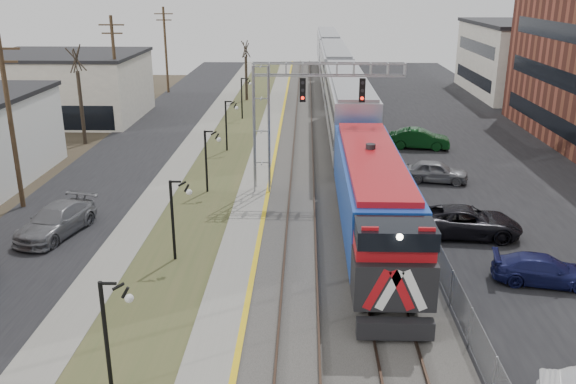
{
  "coord_description": "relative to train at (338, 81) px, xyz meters",
  "views": [
    {
      "loc": [
        2.19,
        -8.37,
        12.55
      ],
      "look_at": [
        1.33,
        20.63,
        2.6
      ],
      "focal_mm": 38.0,
      "sensor_mm": 36.0,
      "label": 1
    }
  ],
  "objects": [
    {
      "name": "signal_gantry",
      "position": [
        -4.28,
        -27.43,
        2.67
      ],
      "size": [
        9.0,
        1.07,
        8.15
      ],
      "color": "gray",
      "rests_on": "ground"
    },
    {
      "name": "car_lot_d",
      "position": [
        7.19,
        -39.36,
        -2.28
      ],
      "size": [
        4.63,
        2.55,
        1.27
      ],
      "primitive_type": "imported",
      "rotation": [
        0.0,
        0.0,
        1.39
      ],
      "color": "#171B52",
      "rests_on": "ground"
    },
    {
      "name": "fence",
      "position": [
        2.7,
        -20.42,
        -2.12
      ],
      "size": [
        0.04,
        120.0,
        1.6
      ],
      "primitive_type": "cube",
      "color": "gray",
      "rests_on": "ground"
    },
    {
      "name": "platform_edge",
      "position": [
        -5.62,
        -20.42,
        -2.67
      ],
      "size": [
        0.24,
        120.0,
        0.01
      ],
      "primitive_type": "cube",
      "color": "gold",
      "rests_on": "platform"
    },
    {
      "name": "bare_trees",
      "position": [
        -18.16,
        -16.51,
        -0.22
      ],
      "size": [
        12.3,
        42.3,
        5.95
      ],
      "color": "#382D23",
      "rests_on": "ground"
    },
    {
      "name": "ballast_bed",
      "position": [
        -1.5,
        -20.42,
        -2.82
      ],
      "size": [
        8.0,
        120.0,
        0.2
      ],
      "primitive_type": "cube",
      "color": "#595651",
      "rests_on": "ground"
    },
    {
      "name": "grass_median",
      "position": [
        -9.5,
        -20.42,
        -2.89
      ],
      "size": [
        4.0,
        120.0,
        0.06
      ],
      "primitive_type": "cube",
      "color": "#424B28",
      "rests_on": "ground"
    },
    {
      "name": "street_west",
      "position": [
        -17.0,
        -20.42,
        -2.9
      ],
      "size": [
        7.0,
        120.0,
        0.04
      ],
      "primitive_type": "cube",
      "color": "black",
      "rests_on": "ground"
    },
    {
      "name": "car_street_b",
      "position": [
        -16.32,
        -34.56,
        -2.14
      ],
      "size": [
        3.35,
        5.7,
        1.55
      ],
      "primitive_type": "imported",
      "rotation": [
        0.0,
        0.0,
        -0.23
      ],
      "color": "slate",
      "rests_on": "ground"
    },
    {
      "name": "car_lot_e",
      "position": [
        5.35,
        -24.89,
        -2.2
      ],
      "size": [
        4.47,
        2.44,
        1.44
      ],
      "primitive_type": "imported",
      "rotation": [
        0.0,
        0.0,
        1.39
      ],
      "color": "gray",
      "rests_on": "ground"
    },
    {
      "name": "car_lot_f",
      "position": [
        5.75,
        -16.21,
        -2.13
      ],
      "size": [
        4.98,
        2.4,
        1.57
      ],
      "primitive_type": "imported",
      "rotation": [
        0.0,
        0.0,
        1.41
      ],
      "color": "#0B3713",
      "rests_on": "ground"
    },
    {
      "name": "platform",
      "position": [
        -6.5,
        -20.42,
        -2.8
      ],
      "size": [
        2.0,
        120.0,
        0.24
      ],
      "primitive_type": "cube",
      "color": "gray",
      "rests_on": "ground"
    },
    {
      "name": "lampposts",
      "position": [
        -9.5,
        -37.13,
        -0.92
      ],
      "size": [
        0.14,
        62.14,
        4.0
      ],
      "color": "black",
      "rests_on": "ground"
    },
    {
      "name": "track_near",
      "position": [
        -3.5,
        -20.42,
        -2.64
      ],
      "size": [
        1.58,
        120.0,
        0.15
      ],
      "color": "#2D2119",
      "rests_on": "ballast_bed"
    },
    {
      "name": "sidewalk",
      "position": [
        -12.5,
        -20.42,
        -2.88
      ],
      "size": [
        2.0,
        120.0,
        0.08
      ],
      "primitive_type": "cube",
      "color": "gray",
      "rests_on": "ground"
    },
    {
      "name": "utility_poles",
      "position": [
        -20.0,
        -30.42,
        2.08
      ],
      "size": [
        0.28,
        80.28,
        10.0
      ],
      "color": "#4C3823",
      "rests_on": "ground"
    },
    {
      "name": "train",
      "position": [
        0.0,
        0.0,
        0.0
      ],
      "size": [
        3.0,
        85.85,
        5.33
      ],
      "color": "#13399A",
      "rests_on": "ground"
    },
    {
      "name": "car_lot_c",
      "position": [
        5.12,
        -34.07,
        -2.15
      ],
      "size": [
        5.77,
        3.03,
        1.55
      ],
      "primitive_type": "imported",
      "rotation": [
        0.0,
        0.0,
        1.49
      ],
      "color": "black",
      "rests_on": "ground"
    },
    {
      "name": "track_far",
      "position": [
        -0.0,
        -20.42,
        -2.64
      ],
      "size": [
        1.58,
        120.0,
        0.15
      ],
      "color": "#2D2119",
      "rests_on": "ballast_bed"
    },
    {
      "name": "parking_lot",
      "position": [
        10.5,
        -20.42,
        -2.9
      ],
      "size": [
        16.0,
        120.0,
        0.04
      ],
      "primitive_type": "cube",
      "color": "black",
      "rests_on": "ground"
    }
  ]
}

